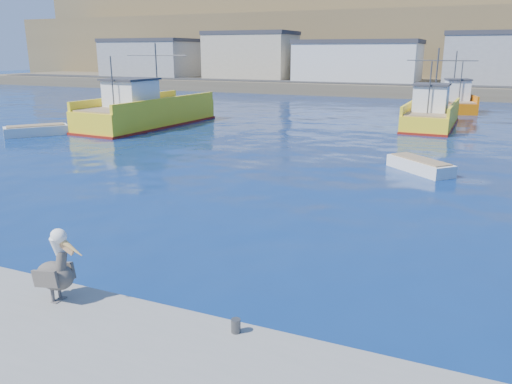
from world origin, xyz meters
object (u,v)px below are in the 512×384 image
boat_orange (454,101)px  skiff_mid (420,167)px  trawler_yellow_a (146,112)px  trawler_yellow_b (431,115)px  skiff_left (36,131)px  pelican (56,270)px

boat_orange → skiff_mid: boat_orange is taller
trawler_yellow_a → boat_orange: (23.15, 21.99, -0.13)m
trawler_yellow_b → skiff_left: bearing=-148.6°
trawler_yellow_a → skiff_mid: bearing=-19.3°
skiff_mid → pelican: bearing=-107.9°
skiff_mid → pelican: (-6.14, -18.98, 1.00)m
skiff_left → boat_orange: bearing=46.5°
skiff_mid → trawler_yellow_b: bearing=93.1°
skiff_mid → pelican: size_ratio=2.06×
trawler_yellow_b → skiff_left: size_ratio=2.42×
trawler_yellow_a → skiff_left: bearing=-122.4°
skiff_left → skiff_mid: 27.57m
skiff_mid → trawler_yellow_a: bearing=160.7°
trawler_yellow_a → boat_orange: size_ratio=1.56×
trawler_yellow_a → skiff_left: (-4.69, -7.38, -0.86)m
trawler_yellow_a → pelican: (16.74, -27.00, 0.10)m
skiff_left → skiff_mid: skiff_left is taller
pelican → skiff_left: bearing=137.5°
trawler_yellow_b → trawler_yellow_a: bearing=-157.9°
trawler_yellow_b → skiff_mid: 16.96m
trawler_yellow_b → pelican: trawler_yellow_b is taller
trawler_yellow_b → boat_orange: bearing=84.8°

